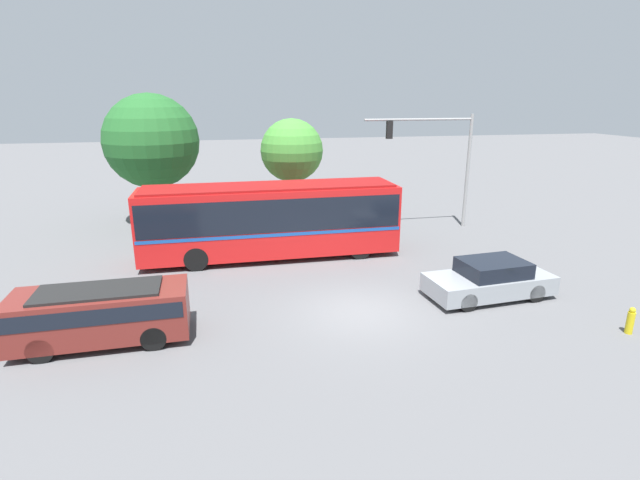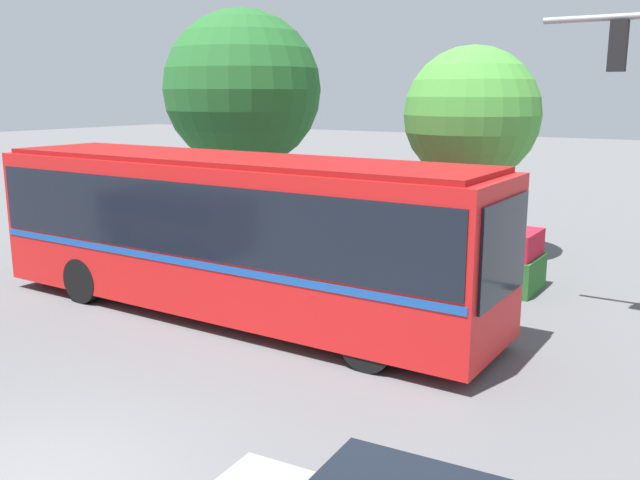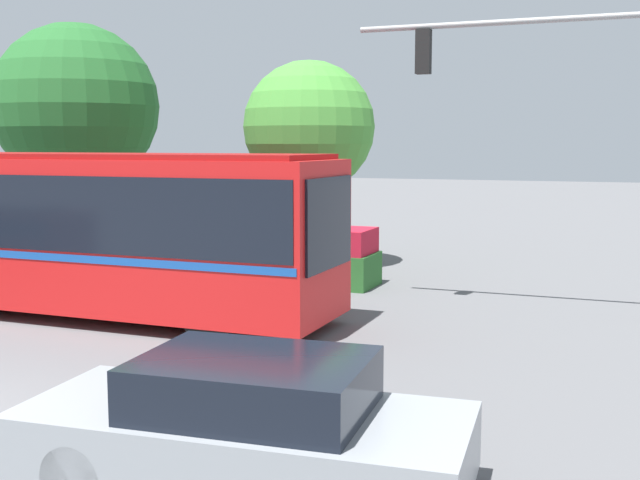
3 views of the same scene
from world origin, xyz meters
name	(u,v)px [view 2 (image 2 of 3)]	position (x,y,z in m)	size (l,w,h in m)	color
city_bus	(231,226)	(-2.19, 6.50, 1.87)	(11.35, 2.63, 3.28)	red
flowering_hedge	(388,245)	(-1.09, 11.41, 0.70)	(7.67, 1.48, 1.42)	#286028
street_tree_left	(243,90)	(-7.80, 13.89, 4.62)	(5.13, 5.13, 7.20)	brown
street_tree_centre	(472,115)	(-0.01, 14.08, 3.92)	(3.68, 3.68, 5.79)	brown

